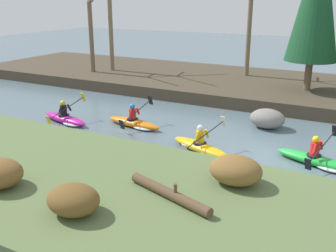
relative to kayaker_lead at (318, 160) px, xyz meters
name	(u,v)px	position (x,y,z in m)	size (l,w,h in m)	color
ground_plane	(270,159)	(-1.53, -0.14, -0.20)	(90.00, 90.00, 0.00)	slate
riverbank_near	(210,228)	(-1.53, -5.68, 0.22)	(44.00, 6.03, 0.83)	#5B7042
riverbank_far	(314,92)	(-1.53, 9.49, 0.12)	(44.00, 8.88, 0.64)	#473D2D
bare_tree_upstream	(92,29)	(-15.03, 7.47, 3.19)	(3.23, 3.19, 5.82)	brown
bare_tree_mid_upstream	(111,21)	(-14.26, 8.57, 3.64)	(3.73, 3.69, 6.79)	#7A664C
bare_tree_mid_downstream	(250,28)	(-5.79, 10.90, 3.30)	(3.35, 3.31, 6.05)	#7A664C
shrub_clump_second	(73,200)	(-4.14, -7.13, 0.96)	(1.21, 1.01, 0.66)	brown
shrub_clump_third	(236,170)	(-1.51, -4.12, 1.00)	(1.34, 1.12, 0.73)	brown
kayaker_lead	(318,160)	(0.00, 0.00, 0.00)	(2.77, 2.04, 1.20)	green
kayaker_middle	(203,148)	(-3.81, -0.72, 0.00)	(2.73, 1.99, 1.20)	yellow
kayaker_trailing	(136,123)	(-7.49, 0.62, 0.00)	(2.80, 2.07, 1.20)	orange
kayaker_far_back	(67,119)	(-10.49, -0.32, 0.00)	(2.79, 2.06, 1.20)	#C61999
boulder_midstream	(267,119)	(-2.50, 3.13, 0.22)	(1.47, 1.15, 0.83)	gray
driftwood_log	(169,194)	(-2.62, -5.58, 0.76)	(2.42, 0.99, 0.44)	brown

